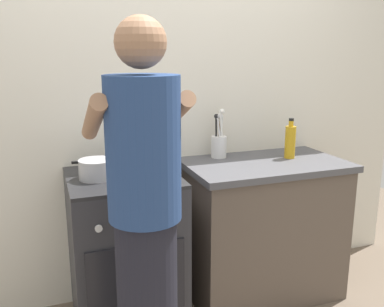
% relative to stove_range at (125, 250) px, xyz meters
% --- Properties ---
extents(back_wall, '(3.20, 0.10, 2.50)m').
position_rel_stove_range_xyz_m(back_wall, '(0.55, 0.35, 0.80)').
color(back_wall, silver).
rests_on(back_wall, ground).
extents(countertop, '(1.00, 0.60, 0.90)m').
position_rel_stove_range_xyz_m(countertop, '(0.90, 0.00, 0.00)').
color(countertop, brown).
rests_on(countertop, ground).
extents(stove_range, '(0.60, 0.62, 0.90)m').
position_rel_stove_range_xyz_m(stove_range, '(0.00, 0.00, 0.00)').
color(stove_range, '#2D2D33').
rests_on(stove_range, ground).
extents(pot, '(0.25, 0.19, 0.11)m').
position_rel_stove_range_xyz_m(pot, '(-0.14, -0.01, 0.50)').
color(pot, '#B2B2B7').
rests_on(pot, stove_range).
extents(mixing_bowl, '(0.26, 0.26, 0.09)m').
position_rel_stove_range_xyz_m(mixing_bowl, '(0.14, 0.01, 0.50)').
color(mixing_bowl, '#B7B7BC').
rests_on(mixing_bowl, stove_range).
extents(utensil_crock, '(0.10, 0.10, 0.32)m').
position_rel_stove_range_xyz_m(utensil_crock, '(0.67, 0.21, 0.55)').
color(utensil_crock, silver).
rests_on(utensil_crock, countertop).
extents(oil_bottle, '(0.07, 0.07, 0.26)m').
position_rel_stove_range_xyz_m(oil_bottle, '(1.09, 0.03, 0.56)').
color(oil_bottle, gold).
rests_on(oil_bottle, countertop).
extents(person, '(0.41, 0.50, 1.70)m').
position_rel_stove_range_xyz_m(person, '(-0.03, -0.63, 0.41)').
color(person, black).
rests_on(person, ground).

